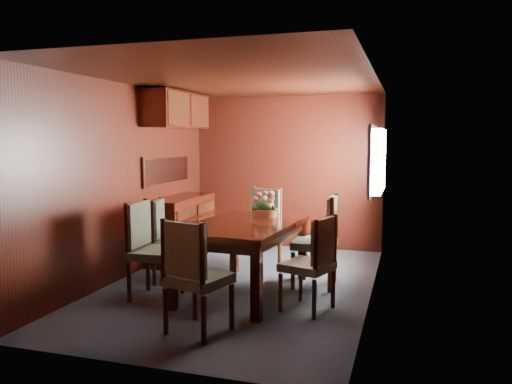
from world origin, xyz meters
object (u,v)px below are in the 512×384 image
(chair_left_near, at_px, (149,244))
(chair_head, at_px, (193,271))
(sideboard, at_px, (182,228))
(dining_table, at_px, (244,233))
(chair_right_near, at_px, (314,258))
(flower_centerpiece, at_px, (265,204))

(chair_left_near, distance_m, chair_head, 1.22)
(sideboard, relative_size, chair_head, 1.35)
(chair_head, bearing_deg, sideboard, 132.74)
(sideboard, bearing_deg, chair_head, -62.50)
(chair_left_near, bearing_deg, dining_table, 113.24)
(dining_table, height_order, chair_right_near, chair_right_near)
(dining_table, height_order, chair_left_near, chair_left_near)
(chair_right_near, xyz_separation_m, chair_head, (-0.90, -0.91, 0.04))
(chair_head, bearing_deg, dining_table, 103.42)
(sideboard, distance_m, dining_table, 1.89)
(sideboard, distance_m, chair_left_near, 1.79)
(dining_table, bearing_deg, flower_centerpiece, 81.57)
(sideboard, bearing_deg, dining_table, -42.91)
(dining_table, bearing_deg, chair_left_near, -149.71)
(chair_right_near, bearing_deg, sideboard, 71.81)
(dining_table, distance_m, chair_left_near, 1.04)
(chair_right_near, bearing_deg, chair_left_near, 110.73)
(dining_table, xyz_separation_m, chair_left_near, (-0.93, -0.45, -0.10))
(dining_table, height_order, flower_centerpiece, flower_centerpiece)
(flower_centerpiece, bearing_deg, chair_left_near, -138.16)
(chair_left_near, height_order, chair_head, chair_left_near)
(chair_head, distance_m, flower_centerpiece, 1.81)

